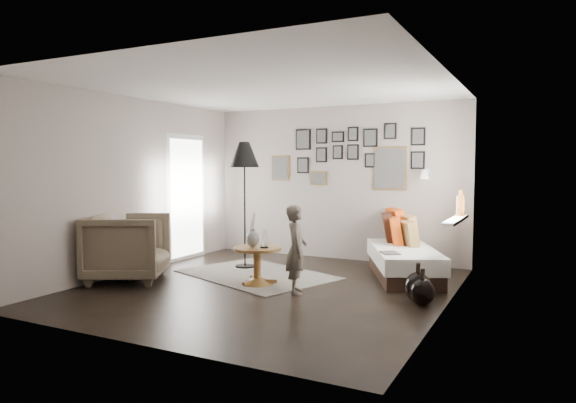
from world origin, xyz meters
The scene contains 23 objects.
ground centered at (0.00, 0.00, 0.00)m, with size 4.80×4.80×0.00m, color black.
wall_back centered at (0.00, 2.40, 1.30)m, with size 4.50×4.50×0.00m, color gray.
wall_front centered at (0.00, -2.40, 1.30)m, with size 4.50×4.50×0.00m, color gray.
wall_left centered at (-2.25, 0.00, 1.30)m, with size 4.80×4.80×0.00m, color gray.
wall_right centered at (2.25, 0.00, 1.30)m, with size 4.80×4.80×0.00m, color gray.
ceiling centered at (0.00, 0.00, 2.60)m, with size 4.80×4.80×0.00m, color white.
door_left centered at (-2.23, 1.20, 1.05)m, with size 0.00×2.14×2.14m.
window_right centered at (2.18, 1.34, 0.93)m, with size 0.15×1.32×1.30m.
gallery_wall centered at (0.29, 2.38, 1.74)m, with size 2.74×0.03×1.08m.
wall_sconce centered at (1.55, 2.13, 1.46)m, with size 0.18×0.36×0.16m.
rug centered at (-0.51, 0.60, 0.01)m, with size 2.14×1.50×0.01m, color #B7B2A1.
pedestal_table centered at (-0.20, 0.08, 0.23)m, with size 0.65×0.65×0.51m.
vase centered at (-0.28, 0.10, 0.65)m, with size 0.18×0.18×0.46m.
candles centered at (-0.09, 0.08, 0.62)m, with size 0.11×0.11×0.24m.
daybed centered at (1.44, 1.50, 0.29)m, with size 1.52×2.04×0.93m.
magazine_on_daybed centered at (1.39, 0.86, 0.43)m, with size 0.21×0.28×0.02m, color black.
armchair centered at (-1.92, -0.51, 0.47)m, with size 1.00×1.03×0.93m, color brown.
armchair_cushion centered at (-1.89, -0.46, 0.48)m, with size 0.42×0.42×0.11m, color silver.
floor_lamp centered at (-0.96, 1.00, 1.69)m, with size 0.46×0.46×1.96m.
magazine_basket centered at (-1.96, -0.50, 0.20)m, with size 0.37×0.37×0.41m.
demijohn_large centered at (1.92, 0.15, 0.18)m, with size 0.31×0.31×0.47m.
demijohn_small centered at (2.00, 0.03, 0.16)m, with size 0.27×0.27×0.42m.
child centered at (0.47, -0.10, 0.55)m, with size 0.40×0.26×1.10m, color #595046.
Camera 1 is at (3.22, -5.79, 1.59)m, focal length 32.00 mm.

